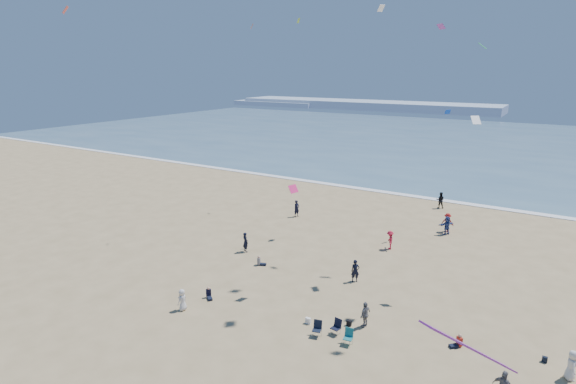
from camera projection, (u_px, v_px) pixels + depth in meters
The scene contains 11 objects.
ocean at pixel (487, 145), 98.73m from camera, with size 220.00×100.00×0.06m, color #476B84.
surf_line at pixel (425, 198), 57.62m from camera, with size 220.00×1.20×0.08m, color white.
headland_far at pixel (363, 105), 190.27m from camera, with size 110.00×20.00×3.20m, color #7A8EA8.
headland_near at pixel (278, 103), 206.50m from camera, with size 40.00×14.00×2.00m, color #7A8EA8.
standing_flyers at pixel (397, 273), 34.29m from camera, with size 27.12×43.05×1.95m.
seated_group at pixel (301, 340), 26.70m from camera, with size 17.82×16.75×0.84m.
chair_cluster at pixel (333, 331), 27.41m from camera, with size 2.70×1.51×1.00m.
white_tote at pixel (308, 321), 29.12m from camera, with size 0.35×0.20×0.40m, color white.
black_backpack at pixel (349, 323), 28.87m from camera, with size 0.30×0.22×0.38m, color black.
navy_bag at pixel (545, 359), 25.27m from camera, with size 0.28×0.18×0.34m, color black.
kites_aloft at pixel (465, 83), 22.24m from camera, with size 39.45×38.75×28.93m.
Camera 1 is at (13.93, -11.44, 15.94)m, focal length 28.00 mm.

